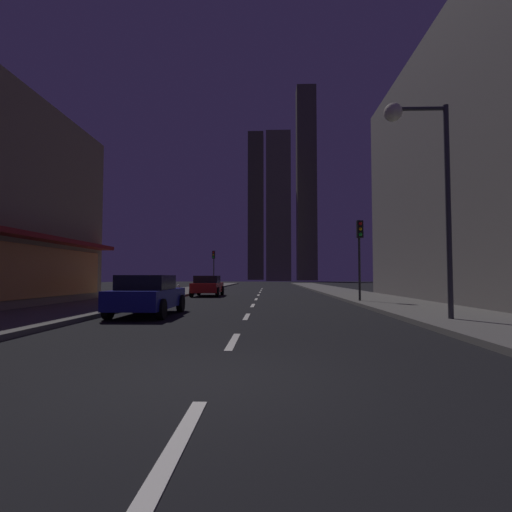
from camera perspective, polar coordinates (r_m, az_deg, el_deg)
The scene contains 13 objects.
ground_plane at distance 37.38m, azimuth 0.68°, elevation -5.19°, with size 78.00×136.00×0.10m, color black.
sidewalk_right at distance 37.88m, azimuth 11.36°, elevation -4.91°, with size 4.00×76.00×0.15m, color #605E59.
sidewalk_left at distance 38.17m, azimuth -9.93°, elevation -4.91°, with size 4.00×76.00×0.15m, color #605E59.
lane_marking_center at distance 24.20m, azimuth 0.03°, elevation -6.28°, with size 0.16×43.80×0.01m.
skyscraper_distant_tall at distance 160.94m, azimuth -0.02°, elevation 7.18°, with size 6.21×8.06×59.46m, color #454234.
skyscraper_distant_mid at distance 119.31m, azimuth 3.24°, elevation 7.15°, with size 7.29×6.45×44.64m, color #605B48.
skyscraper_distant_short at distance 138.46m, azimuth 7.29°, elevation 10.40°, with size 6.59×6.67×66.67m, color #4D4A3A.
car_parked_near at distance 14.78m, azimuth -15.42°, elevation -5.44°, with size 1.98×4.24×1.45m.
car_parked_far at distance 28.36m, azimuth -7.03°, elevation -4.28°, with size 1.98×4.24×1.45m.
fire_hydrant_far_left at distance 29.66m, azimuth -11.18°, elevation -4.74°, with size 0.42×0.30×0.65m.
traffic_light_near_right at distance 21.16m, azimuth 14.78°, elevation 1.98°, with size 0.32×0.48×4.20m.
traffic_light_far_left at distance 45.04m, azimuth -6.15°, elevation -0.67°, with size 0.32×0.48×4.20m.
street_lamp_right at distance 13.35m, azimuth 22.61°, elevation 13.17°, with size 1.96×0.56×6.58m.
Camera 1 is at (0.77, -5.34, 1.41)m, focal length 27.64 mm.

